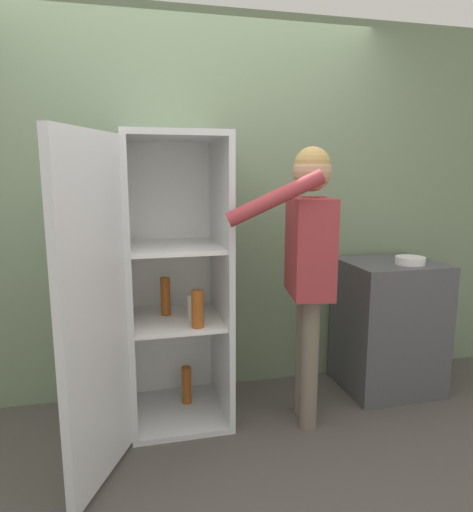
# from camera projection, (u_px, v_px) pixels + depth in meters

# --- Properties ---
(ground_plane) EXTENTS (12.00, 12.00, 0.00)m
(ground_plane) POSITION_uv_depth(u_px,v_px,m) (223.00, 469.00, 2.37)
(ground_plane) COLOR #4C4742
(wall_back) EXTENTS (7.00, 0.06, 2.55)m
(wall_back) POSITION_uv_depth(u_px,v_px,m) (192.00, 209.00, 3.08)
(wall_back) COLOR gray
(wall_back) RESTS_ON ground_plane
(refrigerator) EXTENTS (0.88, 1.17, 1.74)m
(refrigerator) POSITION_uv_depth(u_px,v_px,m) (161.00, 287.00, 2.67)
(refrigerator) COLOR silver
(refrigerator) RESTS_ON ground_plane
(person) EXTENTS (0.69, 0.53, 1.66)m
(person) POSITION_uv_depth(u_px,v_px,m) (308.00, 251.00, 2.66)
(person) COLOR #726656
(person) RESTS_ON ground_plane
(counter) EXTENTS (0.64, 0.56, 0.92)m
(counter) POSITION_uv_depth(u_px,v_px,m) (388.00, 325.00, 3.21)
(counter) COLOR #4C4C51
(counter) RESTS_ON ground_plane
(bowl) EXTENTS (0.19, 0.19, 0.05)m
(bowl) POSITION_uv_depth(u_px,v_px,m) (410.00, 260.00, 3.04)
(bowl) COLOR white
(bowl) RESTS_ON counter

